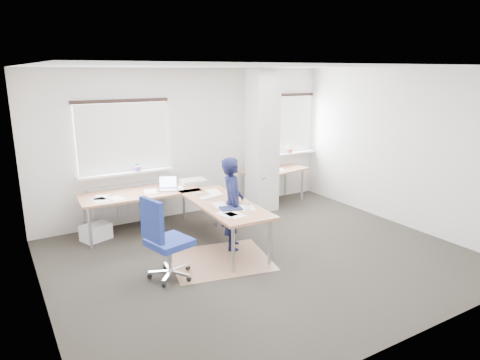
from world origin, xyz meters
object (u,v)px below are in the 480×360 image
desk_side (275,171)px  desk_main (183,199)px  task_chair (168,256)px  person (233,204)px

desk_side → desk_main: bearing=-170.7°
task_chair → person: size_ratio=0.80×
desk_side → person: size_ratio=1.02×
desk_side → person: bearing=-150.2°
desk_main → task_chair: size_ratio=2.31×
task_chair → desk_main: bearing=43.9°
desk_main → desk_side: desk_side is taller
task_chair → person: 1.42m
task_chair → person: bearing=6.0°
person → desk_side: bearing=-23.2°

